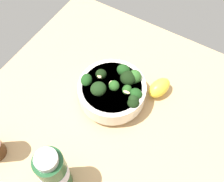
% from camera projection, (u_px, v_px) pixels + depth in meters
% --- Properties ---
extents(ground_plane, '(0.72, 0.72, 0.03)m').
position_uv_depth(ground_plane, '(111.00, 119.00, 0.75)').
color(ground_plane, tan).
extents(bowl_of_broccoli, '(0.18, 0.18, 0.10)m').
position_uv_depth(bowl_of_broccoli, '(113.00, 90.00, 0.73)').
color(bowl_of_broccoli, silver).
rests_on(bowl_of_broccoli, ground_plane).
extents(lemon_wedge, '(0.06, 0.08, 0.05)m').
position_uv_depth(lemon_wedge, '(159.00, 88.00, 0.76)').
color(lemon_wedge, yellow).
rests_on(lemon_wedge, ground_plane).
extents(bottle_tall, '(0.06, 0.06, 0.17)m').
position_uv_depth(bottle_tall, '(54.00, 172.00, 0.58)').
color(bottle_tall, '#194723').
rests_on(bottle_tall, ground_plane).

